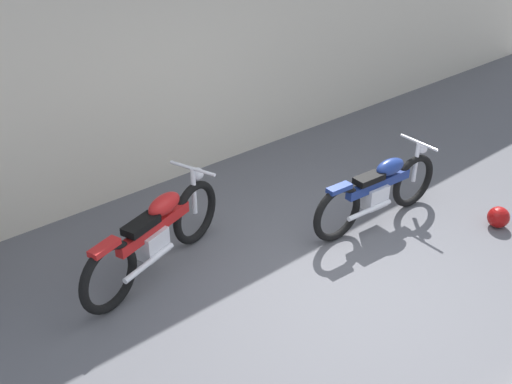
# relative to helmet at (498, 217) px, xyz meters

# --- Properties ---
(ground_plane) EXTENTS (40.00, 40.00, 0.00)m
(ground_plane) POSITION_rel_helmet_xyz_m (-2.19, 0.27, -0.13)
(ground_plane) COLOR #56565B
(building_wall) EXTENTS (18.00, 0.30, 3.53)m
(building_wall) POSITION_rel_helmet_xyz_m (-2.19, 3.63, 1.64)
(building_wall) COLOR beige
(building_wall) RESTS_ON ground_plane
(helmet) EXTENTS (0.25, 0.25, 0.25)m
(helmet) POSITION_rel_helmet_xyz_m (0.00, 0.00, 0.00)
(helmet) COLOR maroon
(helmet) RESTS_ON ground_plane
(motorcycle_blue) EXTENTS (1.96, 0.55, 0.88)m
(motorcycle_blue) POSITION_rel_helmet_xyz_m (-0.99, 1.01, 0.30)
(motorcycle_blue) COLOR black
(motorcycle_blue) RESTS_ON ground_plane
(motorcycle_red) EXTENTS (2.01, 0.86, 0.93)m
(motorcycle_red) POSITION_rel_helmet_xyz_m (-3.49, 1.86, 0.32)
(motorcycle_red) COLOR black
(motorcycle_red) RESTS_ON ground_plane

